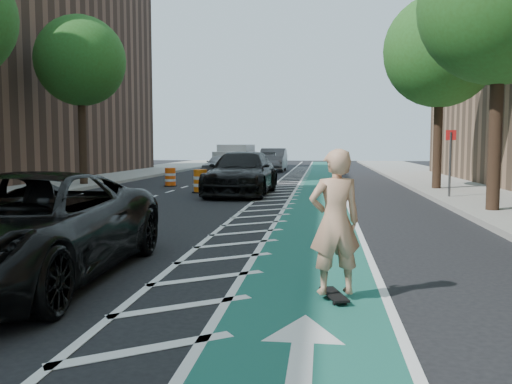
% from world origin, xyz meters
% --- Properties ---
extents(ground, '(120.00, 120.00, 0.00)m').
position_xyz_m(ground, '(0.00, 0.00, 0.00)').
color(ground, black).
rests_on(ground, ground).
extents(bike_lane, '(2.00, 90.00, 0.01)m').
position_xyz_m(bike_lane, '(3.00, 10.00, 0.01)').
color(bike_lane, '#1A5C55').
rests_on(bike_lane, ground).
extents(buffer_strip, '(1.40, 90.00, 0.01)m').
position_xyz_m(buffer_strip, '(1.50, 10.00, 0.01)').
color(buffer_strip, silver).
rests_on(buffer_strip, ground).
extents(curb_right, '(0.12, 90.00, 0.16)m').
position_xyz_m(curb_right, '(7.05, 10.00, 0.08)').
color(curb_right, gray).
rests_on(curb_right, ground).
extents(curb_left, '(0.12, 90.00, 0.16)m').
position_xyz_m(curb_left, '(-7.05, 10.00, 0.08)').
color(curb_left, gray).
rests_on(curb_left, ground).
extents(tree_r_c, '(4.20, 4.20, 7.90)m').
position_xyz_m(tree_r_c, '(7.90, 8.00, 5.77)').
color(tree_r_c, '#382619').
rests_on(tree_r_c, ground).
extents(tree_r_d, '(4.20, 4.20, 7.90)m').
position_xyz_m(tree_r_d, '(7.90, 16.00, 5.77)').
color(tree_r_d, '#382619').
rests_on(tree_r_d, ground).
extents(tree_l_d, '(4.20, 4.20, 7.90)m').
position_xyz_m(tree_l_d, '(-7.90, 16.00, 5.77)').
color(tree_l_d, '#382619').
rests_on(tree_l_d, ground).
extents(sign_post, '(0.35, 0.08, 2.47)m').
position_xyz_m(sign_post, '(7.60, 12.00, 1.35)').
color(sign_post, '#4C4C4C').
rests_on(sign_post, ground).
extents(skateboard, '(0.38, 0.71, 0.09)m').
position_xyz_m(skateboard, '(3.34, -0.89, 0.08)').
color(skateboard, black).
rests_on(skateboard, ground).
extents(skateboarder, '(0.76, 0.61, 1.82)m').
position_xyz_m(skateboarder, '(3.34, -0.89, 1.00)').
color(skateboarder, tan).
rests_on(skateboarder, skateboard).
extents(suv_near, '(2.77, 5.72, 1.57)m').
position_xyz_m(suv_near, '(-1.05, -0.48, 0.78)').
color(suv_near, black).
rests_on(suv_near, ground).
extents(suv_far, '(2.56, 5.91, 1.69)m').
position_xyz_m(suv_far, '(0.00, 13.49, 0.85)').
color(suv_far, black).
rests_on(suv_far, ground).
extents(car_silver, '(2.09, 4.07, 1.33)m').
position_xyz_m(car_silver, '(-3.65, 27.92, 0.66)').
color(car_silver, '#A1A1A6').
rests_on(car_silver, ground).
extents(car_grey, '(1.80, 5.16, 1.70)m').
position_xyz_m(car_grey, '(-0.50, 32.28, 0.85)').
color(car_grey, '#57575C').
rests_on(car_grey, ground).
extents(box_truck, '(2.44, 4.88, 1.97)m').
position_xyz_m(box_truck, '(-3.28, 31.65, 0.91)').
color(box_truck, silver).
rests_on(box_truck, ground).
extents(barrel_a, '(0.76, 0.76, 1.03)m').
position_xyz_m(barrel_a, '(-2.79, 3.22, 0.49)').
color(barrel_a, orange).
rests_on(barrel_a, ground).
extents(barrel_b, '(0.70, 0.70, 0.96)m').
position_xyz_m(barrel_b, '(-1.80, 14.00, 0.45)').
color(barrel_b, orange).
rests_on(barrel_b, ground).
extents(barrel_c, '(0.64, 0.64, 0.87)m').
position_xyz_m(barrel_c, '(-4.00, 17.23, 0.41)').
color(barrel_c, '#FF560D').
rests_on(barrel_c, ground).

